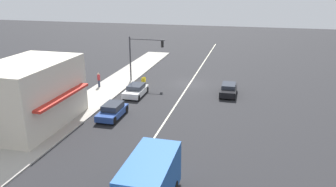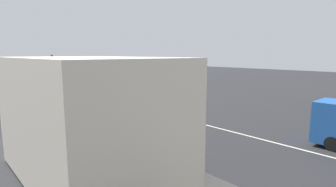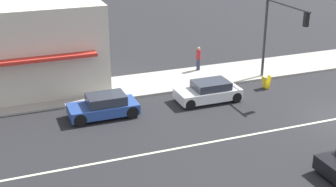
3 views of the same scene
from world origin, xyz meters
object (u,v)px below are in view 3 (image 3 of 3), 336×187
object	(u,v)px
coupe_blue	(104,106)
pedestrian	(198,58)
traffic_signal_main	(278,27)
warning_aframe_sign	(266,82)
van_white	(209,92)

from	to	relation	value
coupe_blue	pedestrian	bearing A→B (deg)	-57.41
pedestrian	traffic_signal_main	bearing A→B (deg)	-138.44
traffic_signal_main	pedestrian	world-z (taller)	traffic_signal_main
traffic_signal_main	coupe_blue	xyz separation A→B (m)	(-1.12, 11.89, -3.27)
traffic_signal_main	coupe_blue	distance (m)	12.38
traffic_signal_main	coupe_blue	size ratio (longest dim) A/B	1.45
pedestrian	coupe_blue	size ratio (longest dim) A/B	0.44
traffic_signal_main	warning_aframe_sign	size ratio (longest dim) A/B	6.69
warning_aframe_sign	coupe_blue	bearing A→B (deg)	92.95
pedestrian	coupe_blue	distance (m)	9.77
coupe_blue	van_white	xyz separation A→B (m)	(-0.00, -6.53, -0.03)
warning_aframe_sign	coupe_blue	size ratio (longest dim) A/B	0.22
warning_aframe_sign	pedestrian	bearing A→B (deg)	30.34
coupe_blue	warning_aframe_sign	bearing A→B (deg)	-87.05
pedestrian	van_white	bearing A→B (deg)	162.10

